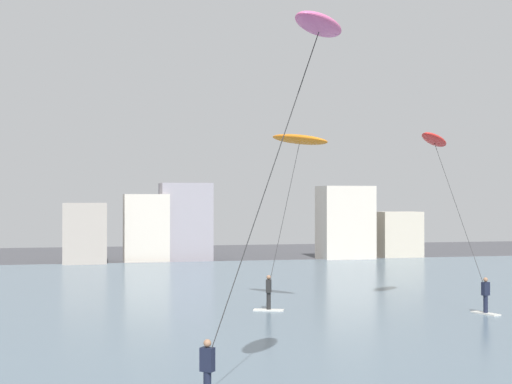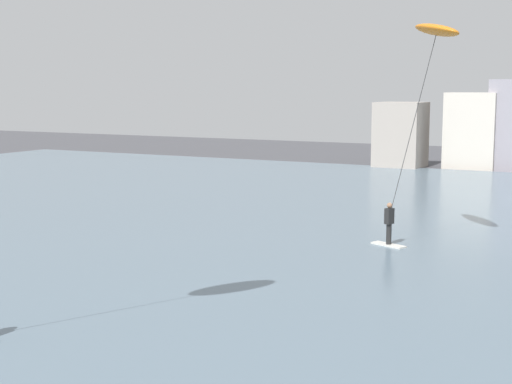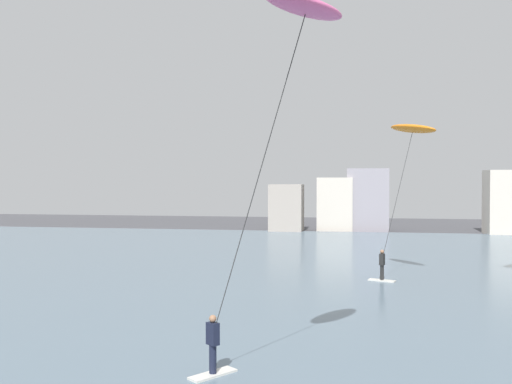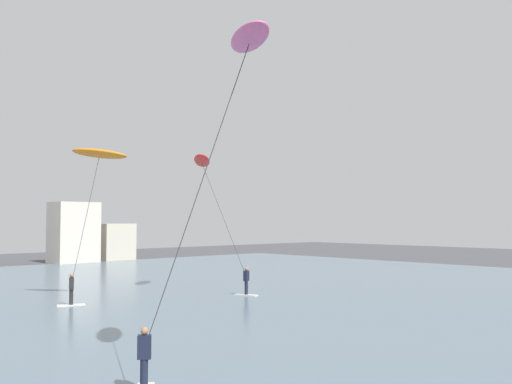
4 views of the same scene
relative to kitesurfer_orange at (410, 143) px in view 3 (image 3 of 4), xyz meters
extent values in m
cube|color=slate|center=(-3.19, 2.23, -7.32)|extent=(84.00, 52.00, 0.10)
cube|color=#A89E93|center=(-9.74, 28.80, -4.89)|extent=(3.44, 3.64, 4.97)
cube|color=beige|center=(-4.70, 30.24, -4.52)|extent=(3.73, 2.99, 5.69)
cube|color=gray|center=(-1.26, 30.93, -4.05)|extent=(4.32, 3.61, 6.65)
cube|color=beige|center=(12.55, 28.89, -4.16)|extent=(4.48, 3.46, 6.42)
cube|color=silver|center=(-1.38, -0.12, -7.24)|extent=(1.46, 0.92, 0.06)
cylinder|color=black|center=(-1.38, -0.12, -6.82)|extent=(0.20, 0.20, 0.78)
cube|color=black|center=(-1.38, -0.12, -6.13)|extent=(0.33, 0.40, 0.60)
sphere|color=#9E7051|center=(-1.38, -0.12, -5.72)|extent=(0.20, 0.20, 0.20)
cylinder|color=#333333|center=(-0.62, -0.05, -2.80)|extent=(1.56, 0.16, 6.76)
ellipsoid|color=orange|center=(0.15, 0.01, 0.72)|extent=(2.78, 3.08, 0.96)
cube|color=silver|center=(-6.69, -15.48, -7.24)|extent=(1.20, 1.38, 0.06)
cylinder|color=#191E33|center=(-6.69, -15.48, -6.82)|extent=(0.20, 0.20, 0.78)
cube|color=#191E33|center=(-6.69, -15.48, -6.13)|extent=(0.40, 0.38, 0.60)
sphere|color=#9E7051|center=(-6.69, -15.48, -5.72)|extent=(0.20, 0.20, 0.20)
cylinder|color=#333333|center=(-5.39, -16.05, -2.07)|extent=(2.62, 1.17, 8.23)
ellipsoid|color=pink|center=(-4.10, -16.62, 2.19)|extent=(2.32, 2.99, 0.49)
camera|label=1|loc=(-9.69, -34.46, -2.09)|focal=53.40mm
camera|label=2|loc=(7.21, -27.41, -1.32)|focal=53.10mm
camera|label=3|loc=(-3.01, -30.14, -1.98)|focal=39.29mm
camera|label=4|loc=(-14.71, -28.18, -2.91)|focal=40.09mm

